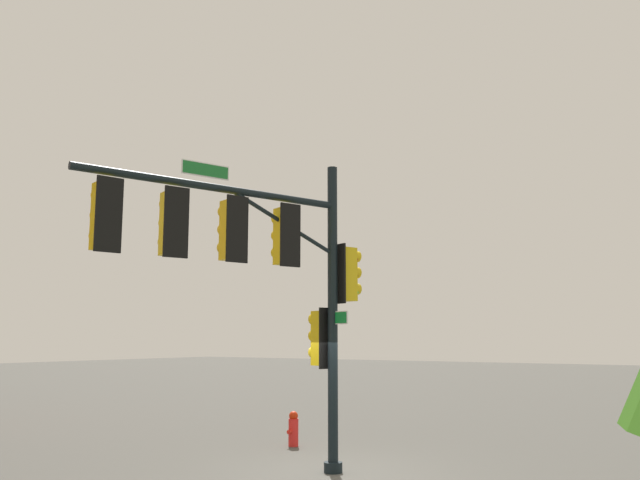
# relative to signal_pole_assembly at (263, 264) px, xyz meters

# --- Properties ---
(ground_plane) EXTENTS (120.00, 120.00, 0.00)m
(ground_plane) POSITION_rel_signal_pole_assembly_xyz_m (-1.50, 0.59, -3.97)
(ground_plane) COLOR #45443E
(signal_pole_assembly) EXTENTS (5.70, 2.34, 6.09)m
(signal_pole_assembly) POSITION_rel_signal_pole_assembly_xyz_m (0.00, 0.00, 0.00)
(signal_pole_assembly) COLOR black
(signal_pole_assembly) RESTS_ON ground_plane
(fire_hydrant) EXTENTS (0.33, 0.24, 0.83)m
(fire_hydrant) POSITION_rel_signal_pole_assembly_xyz_m (-3.61, -1.90, -3.56)
(fire_hydrant) COLOR red
(fire_hydrant) RESTS_ON ground_plane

